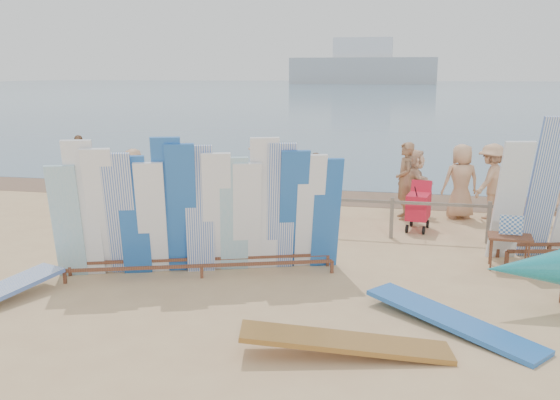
% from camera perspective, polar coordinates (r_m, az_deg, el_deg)
% --- Properties ---
extents(ground, '(160.00, 160.00, 0.00)m').
position_cam_1_polar(ground, '(10.53, -0.89, -7.41)').
color(ground, tan).
rests_on(ground, ground).
extents(ocean, '(320.00, 240.00, 0.02)m').
position_cam_1_polar(ocean, '(137.73, 11.30, 10.48)').
color(ocean, '#47657F').
rests_on(ocean, ground).
extents(wet_sand_strip, '(40.00, 2.60, 0.01)m').
position_cam_1_polar(wet_sand_strip, '(17.38, 4.42, 0.42)').
color(wet_sand_strip, brown).
rests_on(wet_sand_strip, ground).
extents(distant_ship, '(45.00, 8.00, 14.00)m').
position_cam_1_polar(distant_ship, '(190.21, 7.94, 12.60)').
color(distant_ship, '#999EA3').
rests_on(distant_ship, ocean).
extents(fence, '(12.08, 0.08, 0.90)m').
position_cam_1_polar(fence, '(13.19, 2.02, -0.53)').
color(fence, '#77695A').
rests_on(fence, ground).
extents(main_surfboard_rack, '(4.91, 2.13, 2.50)m').
position_cam_1_polar(main_surfboard_rack, '(10.44, -7.75, -1.33)').
color(main_surfboard_rack, brown).
rests_on(main_surfboard_rack, ground).
extents(vendor_table, '(0.80, 0.59, 1.01)m').
position_cam_1_polar(vendor_table, '(11.63, 21.17, -4.62)').
color(vendor_table, brown).
rests_on(vendor_table, ground).
extents(flat_board_c, '(2.75, 1.05, 0.35)m').
position_cam_1_polar(flat_board_c, '(7.86, 6.33, -14.59)').
color(flat_board_c, olive).
rests_on(flat_board_c, ground).
extents(flat_board_d, '(2.48, 2.10, 0.23)m').
position_cam_1_polar(flat_board_d, '(8.90, 16.14, -11.72)').
color(flat_board_d, '#235DB0').
rests_on(flat_board_d, ground).
extents(beach_chair_left, '(0.74, 0.75, 0.89)m').
position_cam_1_polar(beach_chair_left, '(14.44, 1.43, -0.91)').
color(beach_chair_left, red).
rests_on(beach_chair_left, ground).
extents(beach_chair_right, '(0.74, 0.75, 0.88)m').
position_cam_1_polar(beach_chair_right, '(13.80, 3.66, -1.57)').
color(beach_chair_right, red).
rests_on(beach_chair_right, ground).
extents(stroller, '(0.68, 0.89, 1.11)m').
position_cam_1_polar(stroller, '(13.82, 13.16, -1.06)').
color(stroller, red).
rests_on(stroller, ground).
extents(beachgoer_0, '(0.89, 0.53, 1.72)m').
position_cam_1_polar(beachgoer_0, '(15.02, -13.84, 1.57)').
color(beachgoer_0, tan).
rests_on(beachgoer_0, ground).
extents(beachgoer_1, '(0.63, 0.38, 1.65)m').
position_cam_1_polar(beachgoer_1, '(15.63, -13.94, 1.84)').
color(beachgoer_1, '#8C6042').
rests_on(beachgoer_1, ground).
extents(beachgoer_3, '(1.23, 0.99, 1.77)m').
position_cam_1_polar(beachgoer_3, '(15.92, -1.90, 2.61)').
color(beachgoer_3, tan).
rests_on(beachgoer_3, ground).
extents(beachgoer_8, '(0.67, 0.83, 1.54)m').
position_cam_1_polar(beachgoer_8, '(14.84, 24.82, 0.33)').
color(beachgoer_8, beige).
rests_on(beachgoer_8, ground).
extents(beachgoer_2, '(0.65, 0.86, 1.60)m').
position_cam_1_polar(beachgoer_2, '(14.51, -9.17, 1.16)').
color(beachgoer_2, beige).
rests_on(beachgoer_2, ground).
extents(beachgoer_6, '(0.99, 0.68, 1.84)m').
position_cam_1_polar(beachgoer_6, '(15.17, 17.01, 1.73)').
color(beachgoer_6, tan).
rests_on(beachgoer_6, ground).
extents(beachgoer_9, '(1.08, 1.26, 1.85)m').
position_cam_1_polar(beachgoer_9, '(15.37, 19.64, 1.70)').
color(beachgoer_9, tan).
rests_on(beachgoer_9, ground).
extents(beachgoer_7, '(0.52, 0.75, 1.89)m').
position_cam_1_polar(beachgoer_7, '(14.75, 11.92, 1.82)').
color(beachgoer_7, '#8C6042').
rests_on(beachgoer_7, ground).
extents(beachgoer_4, '(1.00, 1.02, 1.70)m').
position_cam_1_polar(beachgoer_4, '(14.03, 3.33, 1.13)').
color(beachgoer_4, '#8C6042').
rests_on(beachgoer_4, ground).
extents(beachgoer_5, '(0.89, 1.59, 1.63)m').
position_cam_1_polar(beachgoer_5, '(15.53, 12.87, 1.80)').
color(beachgoer_5, beige).
rests_on(beachgoer_5, ground).
extents(beachgoer_11, '(1.47, 1.23, 1.58)m').
position_cam_1_polar(beachgoer_11, '(17.22, -9.24, 2.86)').
color(beachgoer_11, beige).
rests_on(beachgoer_11, ground).
extents(beachgoer_extra_1, '(1.06, 0.62, 1.70)m').
position_cam_1_polar(beachgoer_extra_1, '(18.91, -18.71, 3.39)').
color(beachgoer_extra_1, '#8C6042').
rests_on(beachgoer_extra_1, ground).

